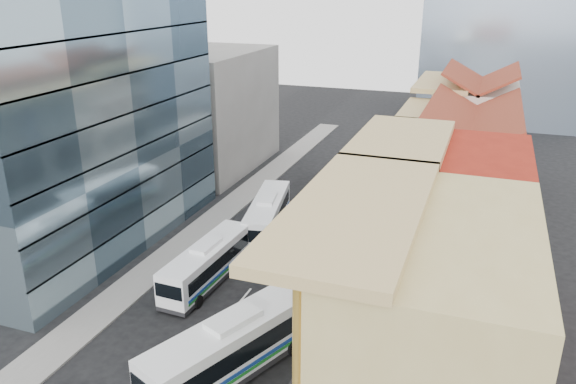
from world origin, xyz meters
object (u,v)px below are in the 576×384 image
at_px(office_tower, 65,69).
at_px(shophouse_tan, 432,344).
at_px(bus_right, 235,345).
at_px(bus_left_near, 207,263).
at_px(bus_left_far, 267,215).

bearing_deg(office_tower, shophouse_tan, -24.30).
relative_size(shophouse_tan, bus_right, 1.16).
height_order(shophouse_tan, office_tower, office_tower).
bearing_deg(bus_left_near, office_tower, 169.68).
relative_size(office_tower, bus_left_near, 2.90).
bearing_deg(bus_right, bus_left_far, 129.14).
xyz_separation_m(office_tower, bus_left_near, (13.54, -3.11, -13.34)).
bearing_deg(bus_left_far, shophouse_tan, -62.86).
xyz_separation_m(shophouse_tan, bus_right, (-11.01, 1.95, -4.07)).
relative_size(office_tower, bus_left_far, 2.75).
distance_m(shophouse_tan, office_tower, 35.19).
height_order(bus_left_near, bus_left_far, bus_left_far).
xyz_separation_m(office_tower, bus_right, (19.99, -12.05, -13.07)).
relative_size(shophouse_tan, bus_left_far, 1.28).
bearing_deg(bus_right, bus_left_near, 148.50).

